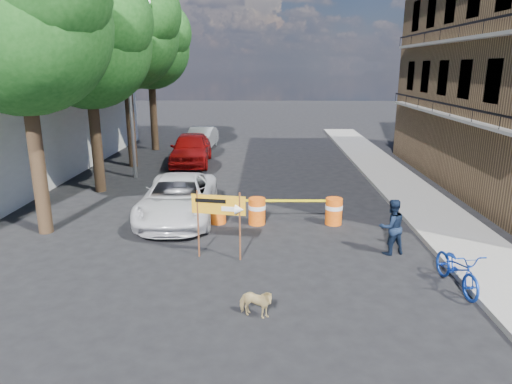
{
  "coord_description": "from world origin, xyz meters",
  "views": [
    {
      "loc": [
        0.23,
        -11.62,
        5.14
      ],
      "look_at": [
        -0.07,
        2.28,
        1.3
      ],
      "focal_mm": 32.0,
      "sensor_mm": 36.0,
      "label": 1
    }
  ],
  "objects_px": {
    "barrel_far_left": "(155,209)",
    "detour_sign": "(226,210)",
    "barrel_mid_left": "(218,210)",
    "sedan_silver": "(202,138)",
    "sedan_red": "(191,149)",
    "barrel_mid_right": "(257,211)",
    "suv_white": "(178,198)",
    "dog": "(256,303)",
    "pedestrian": "(392,227)",
    "bicycle": "(460,250)",
    "barrel_far_right": "(334,211)"
  },
  "relations": [
    {
      "from": "barrel_mid_left",
      "to": "dog",
      "type": "bearing_deg",
      "value": -76.72
    },
    {
      "from": "sedan_silver",
      "to": "dog",
      "type": "bearing_deg",
      "value": -74.94
    },
    {
      "from": "suv_white",
      "to": "dog",
      "type": "bearing_deg",
      "value": -68.74
    },
    {
      "from": "dog",
      "to": "sedan_silver",
      "type": "xyz_separation_m",
      "value": [
        -3.9,
        20.26,
        0.37
      ]
    },
    {
      "from": "barrel_mid_left",
      "to": "sedan_silver",
      "type": "height_order",
      "value": "sedan_silver"
    },
    {
      "from": "suv_white",
      "to": "sedan_silver",
      "type": "distance_m",
      "value": 13.8
    },
    {
      "from": "barrel_mid_left",
      "to": "suv_white",
      "type": "distance_m",
      "value": 1.51
    },
    {
      "from": "detour_sign",
      "to": "pedestrian",
      "type": "bearing_deg",
      "value": 15.37
    },
    {
      "from": "barrel_far_left",
      "to": "pedestrian",
      "type": "bearing_deg",
      "value": -19.4
    },
    {
      "from": "sedan_red",
      "to": "sedan_silver",
      "type": "bearing_deg",
      "value": 87.53
    },
    {
      "from": "barrel_far_left",
      "to": "suv_white",
      "type": "relative_size",
      "value": 0.17
    },
    {
      "from": "sedan_red",
      "to": "sedan_silver",
      "type": "height_order",
      "value": "sedan_red"
    },
    {
      "from": "barrel_mid_right",
      "to": "pedestrian",
      "type": "relative_size",
      "value": 0.56
    },
    {
      "from": "barrel_mid_left",
      "to": "barrel_far_right",
      "type": "xyz_separation_m",
      "value": [
        3.91,
        -0.04,
        0.0
      ]
    },
    {
      "from": "detour_sign",
      "to": "bicycle",
      "type": "distance_m",
      "value": 5.88
    },
    {
      "from": "pedestrian",
      "to": "dog",
      "type": "xyz_separation_m",
      "value": [
        -3.74,
        -3.51,
        -0.47
      ]
    },
    {
      "from": "bicycle",
      "to": "sedan_red",
      "type": "bearing_deg",
      "value": 114.76
    },
    {
      "from": "barrel_far_left",
      "to": "pedestrian",
      "type": "relative_size",
      "value": 0.56
    },
    {
      "from": "detour_sign",
      "to": "sedan_red",
      "type": "xyz_separation_m",
      "value": [
        -2.97,
        12.62,
        -0.56
      ]
    },
    {
      "from": "pedestrian",
      "to": "sedan_silver",
      "type": "distance_m",
      "value": 18.41
    },
    {
      "from": "dog",
      "to": "suv_white",
      "type": "height_order",
      "value": "suv_white"
    },
    {
      "from": "barrel_far_left",
      "to": "sedan_red",
      "type": "relative_size",
      "value": 0.18
    },
    {
      "from": "barrel_far_left",
      "to": "barrel_mid_right",
      "type": "xyz_separation_m",
      "value": [
        3.46,
        -0.14,
        0.0
      ]
    },
    {
      "from": "barrel_far_left",
      "to": "barrel_mid_right",
      "type": "bearing_deg",
      "value": -2.24
    },
    {
      "from": "barrel_far_left",
      "to": "dog",
      "type": "distance_m",
      "value": 7.03
    },
    {
      "from": "dog",
      "to": "sedan_silver",
      "type": "bearing_deg",
      "value": 29.59
    },
    {
      "from": "bicycle",
      "to": "suv_white",
      "type": "xyz_separation_m",
      "value": [
        -7.6,
        5.07,
        -0.25
      ]
    },
    {
      "from": "barrel_far_left",
      "to": "barrel_mid_left",
      "type": "bearing_deg",
      "value": -1.47
    },
    {
      "from": "barrel_far_left",
      "to": "detour_sign",
      "type": "bearing_deg",
      "value": -48.72
    },
    {
      "from": "sedan_silver",
      "to": "barrel_mid_right",
      "type": "bearing_deg",
      "value": -70.92
    },
    {
      "from": "bicycle",
      "to": "sedan_silver",
      "type": "xyz_separation_m",
      "value": [
        -8.67,
        18.83,
        -0.28
      ]
    },
    {
      "from": "dog",
      "to": "sedan_red",
      "type": "distance_m",
      "value": 16.12
    },
    {
      "from": "suv_white",
      "to": "sedan_red",
      "type": "relative_size",
      "value": 1.05
    },
    {
      "from": "sedan_silver",
      "to": "pedestrian",
      "type": "bearing_deg",
      "value": -61.33
    },
    {
      "from": "dog",
      "to": "suv_white",
      "type": "bearing_deg",
      "value": 42.23
    },
    {
      "from": "suv_white",
      "to": "bicycle",
      "type": "bearing_deg",
      "value": -35.98
    },
    {
      "from": "detour_sign",
      "to": "suv_white",
      "type": "xyz_separation_m",
      "value": [
        -1.96,
        3.47,
        -0.68
      ]
    },
    {
      "from": "barrel_mid_left",
      "to": "sedan_silver",
      "type": "distance_m",
      "value": 14.46
    },
    {
      "from": "suv_white",
      "to": "barrel_far_left",
      "type": "bearing_deg",
      "value": -151.05
    },
    {
      "from": "detour_sign",
      "to": "suv_white",
      "type": "bearing_deg",
      "value": 128.89
    },
    {
      "from": "detour_sign",
      "to": "bicycle",
      "type": "relative_size",
      "value": 0.98
    },
    {
      "from": "barrel_mid_left",
      "to": "sedan_red",
      "type": "relative_size",
      "value": 0.18
    },
    {
      "from": "sedan_red",
      "to": "barrel_far_right",
      "type": "bearing_deg",
      "value": -59.96
    },
    {
      "from": "pedestrian",
      "to": "sedan_silver",
      "type": "bearing_deg",
      "value": -82.5
    },
    {
      "from": "barrel_mid_right",
      "to": "barrel_far_right",
      "type": "height_order",
      "value": "same"
    },
    {
      "from": "detour_sign",
      "to": "pedestrian",
      "type": "relative_size",
      "value": 1.2
    },
    {
      "from": "barrel_far_right",
      "to": "dog",
      "type": "xyz_separation_m",
      "value": [
        -2.49,
        -5.98,
        -0.14
      ]
    },
    {
      "from": "barrel_far_left",
      "to": "barrel_mid_left",
      "type": "distance_m",
      "value": 2.12
    },
    {
      "from": "sedan_red",
      "to": "bicycle",
      "type": "bearing_deg",
      "value": -61.99
    },
    {
      "from": "barrel_mid_left",
      "to": "sedan_silver",
      "type": "xyz_separation_m",
      "value": [
        -2.48,
        14.24,
        0.23
      ]
    }
  ]
}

